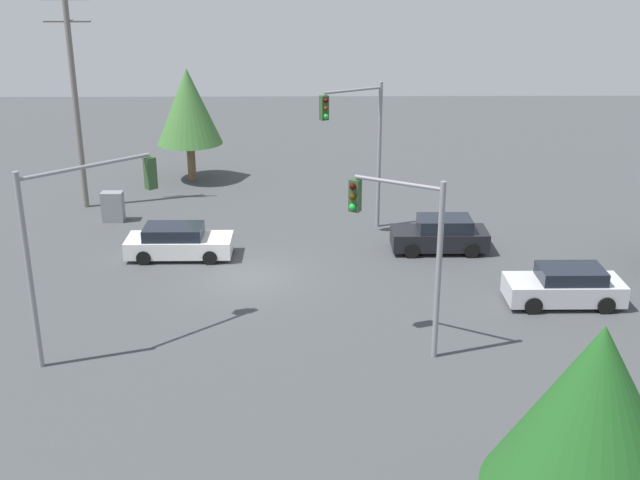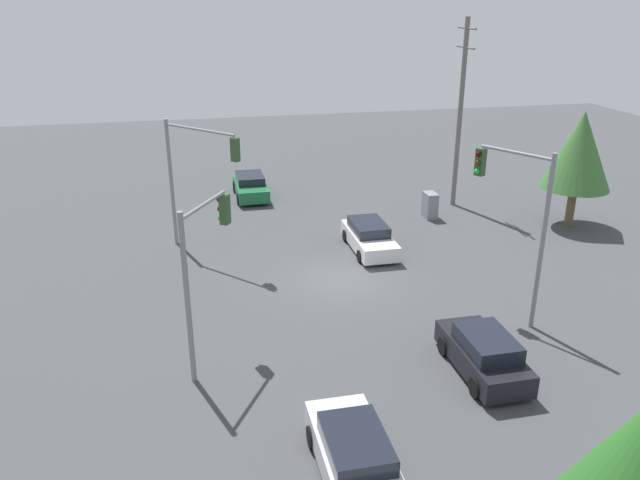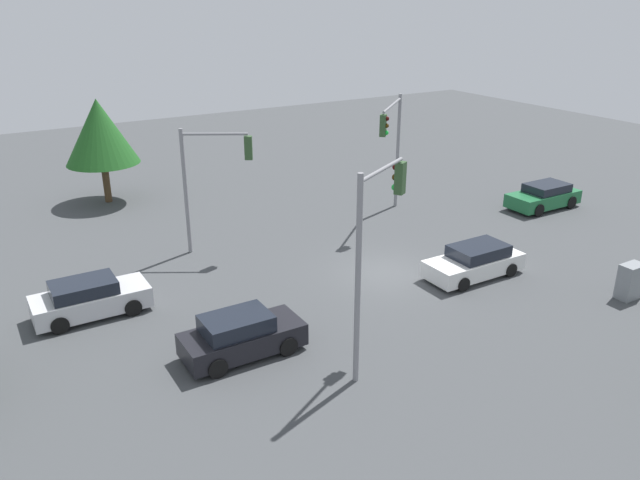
{
  "view_description": "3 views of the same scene",
  "coord_description": "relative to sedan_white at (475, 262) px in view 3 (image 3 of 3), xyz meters",
  "views": [
    {
      "loc": [
        -2.55,
        29.46,
        12.5
      ],
      "look_at": [
        -2.89,
        0.25,
        1.65
      ],
      "focal_mm": 45.0,
      "sensor_mm": 36.0,
      "label": 1
    },
    {
      "loc": [
        -24.32,
        6.32,
        11.84
      ],
      "look_at": [
        -0.96,
        1.17,
        2.35
      ],
      "focal_mm": 35.0,
      "sensor_mm": 36.0,
      "label": 2
    },
    {
      "loc": [
        -15.19,
        -19.72,
        11.4
      ],
      "look_at": [
        -3.01,
        0.55,
        1.97
      ],
      "focal_mm": 35.0,
      "sensor_mm": 36.0,
      "label": 3
    }
  ],
  "objects": [
    {
      "name": "ground_plane",
      "position": [
        -3.06,
        2.2,
        -0.66
      ],
      "size": [
        80.0,
        80.0,
        0.0
      ],
      "primitive_type": "plane",
      "color": "#424447"
    },
    {
      "name": "sedan_white",
      "position": [
        0.0,
        0.0,
        0.0
      ],
      "size": [
        4.41,
        1.91,
        1.39
      ],
      "rotation": [
        0.0,
        0.0,
        1.57
      ],
      "color": "silver",
      "rests_on": "ground_plane"
    },
    {
      "name": "sedan_silver",
      "position": [
        -14.9,
        4.87,
        0.03
      ],
      "size": [
        4.22,
        1.88,
        1.44
      ],
      "rotation": [
        0.0,
        0.0,
        -1.57
      ],
      "color": "silver",
      "rests_on": "ground_plane"
    },
    {
      "name": "sedan_green",
      "position": [
        9.85,
        4.73,
        0.02
      ],
      "size": [
        4.3,
        1.96,
        1.4
      ],
      "rotation": [
        0.0,
        0.0,
        1.57
      ],
      "color": "#1E6638",
      "rests_on": "ground_plane"
    },
    {
      "name": "sedan_dark",
      "position": [
        -11.16,
        -0.62,
        0.05
      ],
      "size": [
        4.09,
        1.86,
        1.51
      ],
      "rotation": [
        0.0,
        0.0,
        -1.57
      ],
      "color": "black",
      "rests_on": "ground_plane"
    },
    {
      "name": "traffic_signal_main",
      "position": [
        -7.74,
        -3.26,
        3.89
      ],
      "size": [
        2.85,
        1.79,
        6.76
      ],
      "rotation": [
        0.0,
        0.0,
        0.51
      ],
      "color": "gray",
      "rests_on": "ground_plane"
    },
    {
      "name": "traffic_signal_cross",
      "position": [
        1.57,
        8.1,
        3.72
      ],
      "size": [
        3.57,
        3.26,
        6.33
      ],
      "rotation": [
        0.0,
        0.0,
        3.87
      ],
      "color": "gray",
      "rests_on": "ground_plane"
    },
    {
      "name": "traffic_signal_aux",
      "position": [
        -8.47,
        8.22,
        3.32
      ],
      "size": [
        2.85,
        1.76,
        5.85
      ],
      "rotation": [
        0.0,
        0.0,
        -0.52
      ],
      "color": "gray",
      "rests_on": "ground_plane"
    },
    {
      "name": "electrical_cabinet",
      "position": [
        3.83,
        -4.71,
        0.06
      ],
      "size": [
        1.0,
        0.62,
        1.45
      ],
      "primitive_type": "cube",
      "color": "gray",
      "rests_on": "ground_plane"
    },
    {
      "name": "tree_right",
      "position": [
        -10.98,
        18.58,
        3.45
      ],
      "size": [
        4.09,
        4.09,
        5.95
      ],
      "color": "#4C3823",
      "rests_on": "ground_plane"
    }
  ]
}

